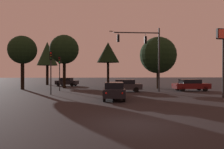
{
  "coord_description": "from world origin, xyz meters",
  "views": [
    {
      "loc": [
        -1.9,
        -9.11,
        2.27
      ],
      "look_at": [
        0.67,
        18.93,
        2.15
      ],
      "focal_mm": 32.97,
      "sensor_mm": 36.0,
      "label": 1
    }
  ],
  "objects_px": {
    "tree_left_far": "(158,55)",
    "tree_right_cluster": "(47,54)",
    "traffic_light_corner_right": "(60,67)",
    "car_far_lane": "(67,82)",
    "car_nearside_lane": "(114,90)",
    "tree_behind_sign": "(108,53)",
    "store_sign_illuminated": "(223,47)",
    "car_crossing_right": "(124,85)",
    "car_crossing_left": "(191,85)",
    "traffic_light_corner_left": "(51,64)",
    "traffic_signal_mast_arm": "(146,48)",
    "tree_lot_edge": "(22,50)",
    "tree_center_horizon": "(64,50)"
  },
  "relations": [
    {
      "from": "store_sign_illuminated",
      "to": "traffic_light_corner_right",
      "type": "bearing_deg",
      "value": 150.85
    },
    {
      "from": "traffic_light_corner_left",
      "to": "tree_right_cluster",
      "type": "distance_m",
      "value": 20.62
    },
    {
      "from": "traffic_light_corner_left",
      "to": "traffic_signal_mast_arm",
      "type": "bearing_deg",
      "value": 12.94
    },
    {
      "from": "traffic_signal_mast_arm",
      "to": "tree_lot_edge",
      "type": "bearing_deg",
      "value": 161.42
    },
    {
      "from": "car_nearside_lane",
      "to": "tree_lot_edge",
      "type": "distance_m",
      "value": 18.21
    },
    {
      "from": "store_sign_illuminated",
      "to": "tree_behind_sign",
      "type": "height_order",
      "value": "tree_behind_sign"
    },
    {
      "from": "tree_left_far",
      "to": "tree_behind_sign",
      "type": "bearing_deg",
      "value": 162.95
    },
    {
      "from": "traffic_signal_mast_arm",
      "to": "tree_behind_sign",
      "type": "bearing_deg",
      "value": 118.41
    },
    {
      "from": "car_far_lane",
      "to": "traffic_light_corner_right",
      "type": "bearing_deg",
      "value": -87.98
    },
    {
      "from": "tree_left_far",
      "to": "tree_center_horizon",
      "type": "height_order",
      "value": "tree_center_horizon"
    },
    {
      "from": "car_nearside_lane",
      "to": "tree_center_horizon",
      "type": "relative_size",
      "value": 0.56
    },
    {
      "from": "traffic_light_corner_right",
      "to": "car_nearside_lane",
      "type": "xyz_separation_m",
      "value": [
        6.26,
        -9.73,
        -2.39
      ]
    },
    {
      "from": "car_crossing_right",
      "to": "tree_left_far",
      "type": "height_order",
      "value": "tree_left_far"
    },
    {
      "from": "tree_behind_sign",
      "to": "tree_left_far",
      "type": "height_order",
      "value": "tree_left_far"
    },
    {
      "from": "car_far_lane",
      "to": "tree_left_far",
      "type": "height_order",
      "value": "tree_left_far"
    },
    {
      "from": "car_far_lane",
      "to": "tree_lot_edge",
      "type": "xyz_separation_m",
      "value": [
        -5.39,
        -7.23,
        4.86
      ]
    },
    {
      "from": "tree_center_horizon",
      "to": "tree_behind_sign",
      "type": "bearing_deg",
      "value": 1.46
    },
    {
      "from": "car_far_lane",
      "to": "tree_behind_sign",
      "type": "xyz_separation_m",
      "value": [
        7.16,
        -5.14,
        4.84
      ]
    },
    {
      "from": "car_crossing_right",
      "to": "tree_behind_sign",
      "type": "xyz_separation_m",
      "value": [
        -1.46,
        7.41,
        4.84
      ]
    },
    {
      "from": "car_crossing_left",
      "to": "tree_behind_sign",
      "type": "bearing_deg",
      "value": 145.93
    },
    {
      "from": "car_far_lane",
      "to": "car_nearside_lane",
      "type": "bearing_deg",
      "value": -71.71
    },
    {
      "from": "traffic_light_corner_left",
      "to": "traffic_light_corner_right",
      "type": "bearing_deg",
      "value": 88.89
    },
    {
      "from": "tree_right_cluster",
      "to": "traffic_signal_mast_arm",
      "type": "bearing_deg",
      "value": -47.67
    },
    {
      "from": "car_far_lane",
      "to": "tree_right_cluster",
      "type": "relative_size",
      "value": 0.49
    },
    {
      "from": "car_crossing_right",
      "to": "traffic_light_corner_left",
      "type": "bearing_deg",
      "value": -161.24
    },
    {
      "from": "traffic_light_corner_right",
      "to": "tree_right_cluster",
      "type": "relative_size",
      "value": 0.52
    },
    {
      "from": "car_nearside_lane",
      "to": "tree_left_far",
      "type": "bearing_deg",
      "value": 57.5
    },
    {
      "from": "car_nearside_lane",
      "to": "car_crossing_right",
      "type": "height_order",
      "value": "same"
    },
    {
      "from": "store_sign_illuminated",
      "to": "tree_left_far",
      "type": "relative_size",
      "value": 0.83
    },
    {
      "from": "car_crossing_right",
      "to": "store_sign_illuminated",
      "type": "relative_size",
      "value": 0.71
    },
    {
      "from": "car_crossing_right",
      "to": "car_crossing_left",
      "type": "bearing_deg",
      "value": 2.66
    },
    {
      "from": "car_crossing_left",
      "to": "tree_right_cluster",
      "type": "distance_m",
      "value": 28.05
    },
    {
      "from": "traffic_signal_mast_arm",
      "to": "tree_behind_sign",
      "type": "relative_size",
      "value": 1.09
    },
    {
      "from": "tree_left_far",
      "to": "tree_right_cluster",
      "type": "distance_m",
      "value": 22.51
    },
    {
      "from": "traffic_signal_mast_arm",
      "to": "car_crossing_right",
      "type": "bearing_deg",
      "value": 173.81
    },
    {
      "from": "car_far_lane",
      "to": "store_sign_illuminated",
      "type": "distance_m",
      "value": 26.28
    },
    {
      "from": "car_crossing_right",
      "to": "tree_behind_sign",
      "type": "distance_m",
      "value": 8.97
    },
    {
      "from": "traffic_light_corner_left",
      "to": "car_far_lane",
      "type": "xyz_separation_m",
      "value": [
        -0.26,
        15.39,
        -2.48
      ]
    },
    {
      "from": "tree_lot_edge",
      "to": "tree_center_horizon",
      "type": "bearing_deg",
      "value": 18.64
    },
    {
      "from": "traffic_signal_mast_arm",
      "to": "tree_left_far",
      "type": "distance_m",
      "value": 6.36
    },
    {
      "from": "traffic_light_corner_right",
      "to": "car_far_lane",
      "type": "relative_size",
      "value": 1.05
    },
    {
      "from": "traffic_light_corner_left",
      "to": "car_crossing_left",
      "type": "xyz_separation_m",
      "value": [
        17.25,
        3.25,
        -2.48
      ]
    },
    {
      "from": "tree_left_far",
      "to": "tree_right_cluster",
      "type": "xyz_separation_m",
      "value": [
        -19.08,
        11.89,
        1.18
      ]
    },
    {
      "from": "traffic_light_corner_right",
      "to": "store_sign_illuminated",
      "type": "bearing_deg",
      "value": -29.15
    },
    {
      "from": "traffic_signal_mast_arm",
      "to": "car_crossing_right",
      "type": "relative_size",
      "value": 1.71
    },
    {
      "from": "tree_behind_sign",
      "to": "tree_center_horizon",
      "type": "height_order",
      "value": "tree_center_horizon"
    },
    {
      "from": "car_nearside_lane",
      "to": "store_sign_illuminated",
      "type": "bearing_deg",
      "value": 2.35
    },
    {
      "from": "car_far_lane",
      "to": "store_sign_illuminated",
      "type": "height_order",
      "value": "store_sign_illuminated"
    },
    {
      "from": "traffic_signal_mast_arm",
      "to": "car_crossing_right",
      "type": "xyz_separation_m",
      "value": [
        -2.71,
        0.29,
        -4.63
      ]
    },
    {
      "from": "store_sign_illuminated",
      "to": "tree_behind_sign",
      "type": "bearing_deg",
      "value": 124.35
    }
  ]
}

